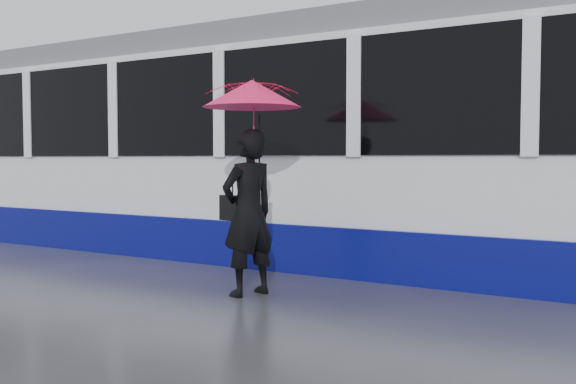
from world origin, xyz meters
The scene contains 6 objects.
ground centered at (0.00, 0.00, 0.00)m, with size 90.00×90.00×0.00m, color #2F2F34.
rails centered at (0.00, 2.50, 0.01)m, with size 34.00×1.51×0.02m.
tram centered at (-2.79, 2.50, 1.64)m, with size 26.00×2.56×3.35m.
woman centered at (0.13, -0.11, 0.88)m, with size 0.65×0.42×1.77m, color black.
umbrella centered at (0.18, -0.11, 1.94)m, with size 1.32×1.32×1.19m.
handbag centered at (-0.09, -0.09, 0.93)m, with size 0.34×0.23×0.45m.
Camera 1 is at (3.99, -5.71, 1.46)m, focal length 40.00 mm.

